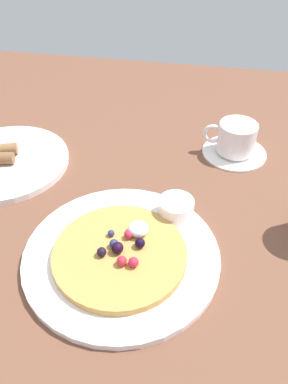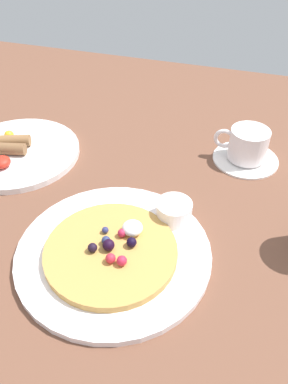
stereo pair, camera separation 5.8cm
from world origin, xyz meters
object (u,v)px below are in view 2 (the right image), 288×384
Objects in this scene: syrup_ramekin at (174,211)px; breakfast_plate at (17,153)px; pancake_plate at (114,253)px; coffee_saucer at (245,158)px; coffee_cup at (248,143)px.

syrup_ramekin is 0.23× the size of breakfast_plate.
pancake_plate is 35.27cm from coffee_saucer.
coffee_saucer is at bearing 15.23° from breakfast_plate.
pancake_plate is 2.28× the size of coffee_saucer.
breakfast_plate is at bearing 165.01° from syrup_ramekin.
syrup_ramekin reaches higher than pancake_plate.
pancake_plate is 12.01cm from syrup_ramekin.
coffee_cup is at bearing 179.45° from coffee_saucer.
syrup_ramekin is at bearing -113.89° from coffee_saucer.
syrup_ramekin is 23.61cm from coffee_cup.
syrup_ramekin is at bearing -14.99° from breakfast_plate.
pancake_plate reaches higher than coffee_saucer.
breakfast_plate is (-35.22, 9.43, -2.17)cm from syrup_ramekin.
syrup_ramekin is 23.78cm from coffee_saucer.
breakfast_plate is at bearing -164.77° from coffee_saucer.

